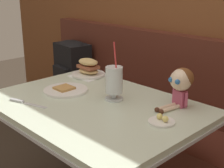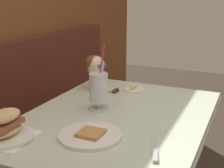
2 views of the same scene
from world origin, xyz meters
name	(u,v)px [view 1 (image 1 of 2)]	position (x,y,z in m)	size (l,w,h in m)	color
wood_panel_wall	(193,3)	(0.00, 1.05, 1.20)	(4.40, 0.08, 2.40)	brown
booth_bench	(164,136)	(0.00, 0.81, 0.33)	(2.60, 0.48, 1.00)	#512319
diner_table	(95,137)	(0.00, 0.18, 0.54)	(1.11, 0.81, 0.74)	beige
toast_plate	(66,90)	(-0.25, 0.18, 0.75)	(0.25, 0.25, 0.03)	white
milkshake_glass	(114,82)	(0.04, 0.29, 0.84)	(0.10, 0.10, 0.32)	silver
sandwich_plate	(88,69)	(-0.39, 0.48, 0.79)	(0.22, 0.22, 0.12)	white
butter_saucer	(162,121)	(0.39, 0.24, 0.75)	(0.12, 0.12, 0.04)	white
butter_knife	(22,102)	(-0.26, -0.09, 0.74)	(0.23, 0.09, 0.01)	silver
seated_doll	(181,82)	(0.33, 0.46, 0.87)	(0.13, 0.23, 0.20)	#B74C6B
backpack	(72,63)	(-0.98, 0.78, 0.66)	(0.32, 0.27, 0.41)	black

